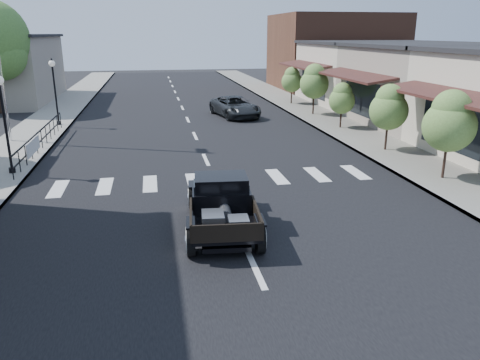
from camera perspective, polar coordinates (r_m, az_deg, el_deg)
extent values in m
plane|color=black|center=(13.81, -0.82, -5.01)|extent=(120.00, 120.00, 0.00)
cube|color=black|center=(28.16, -6.07, 6.60)|extent=(14.00, 80.00, 0.02)
cube|color=gray|center=(28.77, -23.27, 5.64)|extent=(3.00, 80.00, 0.15)
cube|color=gray|center=(30.02, 10.44, 7.21)|extent=(3.00, 80.00, 0.15)
cube|color=gray|center=(30.95, 23.53, 10.45)|extent=(10.00, 9.00, 4.50)
cube|color=beige|center=(38.72, 16.11, 12.33)|extent=(10.00, 9.00, 4.50)
cube|color=brown|center=(47.98, 11.38, 15.03)|extent=(11.00, 10.00, 7.00)
imported|color=black|center=(31.00, -0.62, 8.91)|extent=(3.09, 5.08, 1.32)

